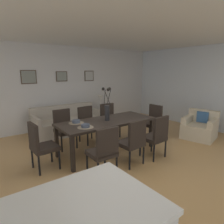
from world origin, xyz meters
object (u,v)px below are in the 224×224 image
Objects in this scene: table_lamp at (100,99)px; framed_picture_right at (89,76)px; dining_table at (107,123)px; framed_picture_left at (29,77)px; dining_chair_near_left at (104,150)px; bowl_near_right at (76,121)px; sofa at (68,123)px; armchair at (200,128)px; framed_picture_center at (62,76)px; side_table at (101,118)px; bowl_near_left at (85,125)px; dining_chair_head_east at (153,120)px; dining_chair_head_west at (40,144)px; dining_chair_near_right at (64,127)px; dining_chair_mid_right at (109,118)px; dining_chair_mid_left at (156,135)px; dining_chair_far_right at (88,123)px; centerpiece_vase at (107,108)px; dining_chair_far_left at (133,140)px.

framed_picture_right is at bearing 98.77° from table_lamp.
framed_picture_left reaches higher than dining_table.
framed_picture_right reaches higher than dining_table.
dining_table is at bearing 52.37° from dining_chair_near_left.
bowl_near_right is 1.83m from sofa.
framed_picture_center is at bearing 128.81° from armchair.
bowl_near_left is at bearing -129.07° from side_table.
armchair is (3.27, -0.54, -0.49)m from bowl_near_left.
dining_chair_head_east reaches higher than armchair.
side_table is 1.02× the size of table_lamp.
dining_chair_head_east is (3.00, -0.01, 0.00)m from dining_chair_head_west.
dining_chair_head_east is 5.41× the size of bowl_near_right.
bowl_near_right is (0.02, 1.09, 0.27)m from dining_chair_near_left.
dining_chair_near_left and dining_chair_near_right have the same top height.
dining_chair_head_east is 2.63× the size of framed_picture_right.
dining_table is 2.39× the size of dining_chair_mid_right.
dining_chair_near_left is 0.73m from bowl_near_left.
bowl_near_right is at bearing -135.12° from side_table.
table_lamp is at bearing -81.23° from framed_picture_right.
dining_chair_near_left and dining_chair_mid_left have the same top height.
side_table is 0.63m from table_lamp.
sofa is at bearing 136.22° from armchair.
dining_chair_head_west is (-2.16, -0.86, 0.00)m from dining_chair_mid_right.
framed_picture_right is (1.02, 1.66, 1.14)m from dining_chair_far_right.
bowl_near_left is 2.76m from table_lamp.
centerpiece_vase is 1.41× the size of side_table.
framed_picture_right is at bearing 84.14° from dining_chair_mid_left.
sofa is 4.63× the size of framed_picture_left.
side_table is (1.75, 1.09, -0.25)m from dining_chair_near_right.
dining_table is 2.39× the size of dining_chair_head_east.
dining_table is 2.39× the size of dining_chair_near_right.
dining_chair_head_west is at bearing -134.95° from framed_picture_right.
armchair is (2.58, 0.09, -0.23)m from dining_chair_far_left.
dining_table is at bearing -68.39° from framed_picture_left.
sofa is (1.35, 1.86, -0.23)m from dining_chair_head_west.
dining_chair_far_left is at bearing -56.39° from bowl_near_right.
dining_chair_near_right is 1.09m from bowl_near_left.
dining_chair_mid_right is at bearing 52.32° from dining_chair_near_left.
bowl_near_left is (-2.18, -0.22, 0.27)m from dining_chair_head_east.
framed_picture_left reaches higher than armchair.
dining_chair_mid_right is (0.68, 0.88, -0.16)m from dining_table.
dining_chair_mid_left is at bearing -64.24° from framed_picture_left.
centerpiece_vase is at bearing -89.98° from framed_picture_center.
dining_chair_far_right is 0.99m from centerpiece_vase.
dining_chair_near_right is 2.35m from dining_chair_head_east.
dining_chair_head_east is 2.13× the size of framed_picture_left.
bowl_near_left is (0.82, -0.23, 0.27)m from dining_chair_head_west.
dining_chair_mid_right is (0.04, 1.76, 0.00)m from dining_chair_mid_left.
table_lamp reaches higher than dining_chair_head_west.
sofa is 1.51m from framed_picture_center.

